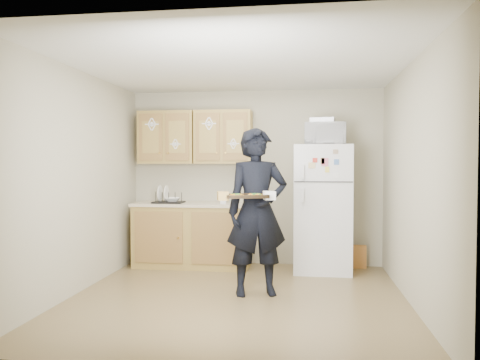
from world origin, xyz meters
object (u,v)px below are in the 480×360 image
object	(u,v)px
microwave	(324,134)
dish_rack	(169,197)
refrigerator	(322,208)
person	(257,212)
baking_tray	(246,197)

from	to	relation	value
microwave	dish_rack	xyz separation A→B (m)	(-2.15, 0.02, -0.86)
refrigerator	dish_rack	bearing A→B (deg)	-179.16
microwave	dish_rack	world-z (taller)	microwave
person	dish_rack	bearing A→B (deg)	121.92
person	microwave	world-z (taller)	microwave
person	dish_rack	world-z (taller)	person
person	microwave	bearing A→B (deg)	40.71
refrigerator	baking_tray	world-z (taller)	refrigerator
dish_rack	microwave	bearing A→B (deg)	-0.50
person	dish_rack	xyz separation A→B (m)	(-1.37, 1.22, 0.06)
refrigerator	microwave	size ratio (longest dim) A/B	3.21
person	dish_rack	size ratio (longest dim) A/B	4.46
baking_tray	microwave	size ratio (longest dim) A/B	0.81
dish_rack	baking_tray	bearing A→B (deg)	-49.53
baking_tray	refrigerator	bearing A→B (deg)	44.99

